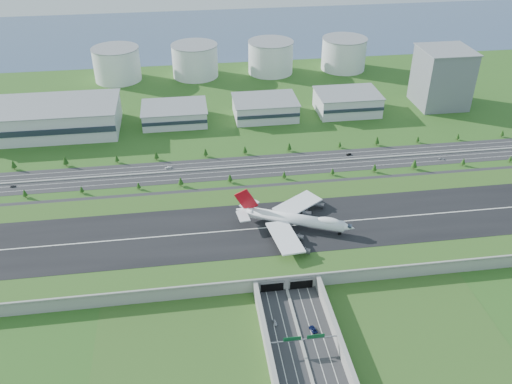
{
  "coord_description": "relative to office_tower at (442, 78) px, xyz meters",
  "views": [
    {
      "loc": [
        -50.31,
        -279.25,
        213.14
      ],
      "look_at": [
        -5.69,
        35.0,
        13.83
      ],
      "focal_mm": 38.0,
      "sensor_mm": 36.0,
      "label": 1
    }
  ],
  "objects": [
    {
      "name": "fuel_tank_d",
      "position": [
        -65.0,
        115.0,
        -10.0
      ],
      "size": [
        50.0,
        50.0,
        35.0
      ],
      "primitive_type": "cylinder",
      "color": "silver",
      "rests_on": "ground"
    },
    {
      "name": "bay_water",
      "position": [
        -200.0,
        285.0,
        -27.47
      ],
      "size": [
        1200.0,
        260.0,
        0.06
      ],
      "primitive_type": "cube",
      "color": "#3B5070",
      "rests_on": "ground"
    },
    {
      "name": "underpass_road",
      "position": [
        -200.0,
        -294.42,
        -24.07
      ],
      "size": [
        38.8,
        120.4,
        8.0
      ],
      "color": "#28282B",
      "rests_on": "ground"
    },
    {
      "name": "car_7",
      "position": [
        -266.98,
        -93.58,
        -26.62
      ],
      "size": [
        5.31,
        2.26,
        1.53
      ],
      "primitive_type": "imported",
      "rotation": [
        0.0,
        0.0,
        -1.55
      ],
      "color": "white",
      "rests_on": "ground"
    },
    {
      "name": "hangar_mid_a",
      "position": [
        -260.0,
        -5.0,
        -20.0
      ],
      "size": [
        58.0,
        42.0,
        15.0
      ],
      "primitive_type": "cube",
      "color": "silver",
      "rests_on": "ground"
    },
    {
      "name": "car_0",
      "position": [
        -211.23,
        -270.64,
        -26.6
      ],
      "size": [
        2.28,
        4.74,
        1.56
      ],
      "primitive_type": "imported",
      "rotation": [
        0.0,
        0.0,
        0.1
      ],
      "color": "silver",
      "rests_on": "ground"
    },
    {
      "name": "car_6",
      "position": [
        -45.19,
        -110.28,
        -26.72
      ],
      "size": [
        5.1,
        3.13,
        1.32
      ],
      "primitive_type": "imported",
      "rotation": [
        0.0,
        0.0,
        1.36
      ],
      "color": "silver",
      "rests_on": "ground"
    },
    {
      "name": "car_5",
      "position": [
        -118.2,
        -91.99,
        -26.67
      ],
      "size": [
        4.56,
        2.53,
        1.42
      ],
      "primitive_type": "imported",
      "rotation": [
        0.0,
        0.0,
        -1.32
      ],
      "color": "black",
      "rests_on": "ground"
    },
    {
      "name": "office_tower",
      "position": [
        0.0,
        0.0,
        0.0
      ],
      "size": [
        46.0,
        46.0,
        55.0
      ],
      "primitive_type": "cube",
      "color": "slate",
      "rests_on": "ground"
    },
    {
      "name": "tree_row",
      "position": [
        -207.22,
        -98.92,
        -23.05
      ],
      "size": [
        504.27,
        48.63,
        8.29
      ],
      "color": "#3D2819",
      "rests_on": "ground"
    },
    {
      "name": "fuel_tank_a",
      "position": [
        -320.0,
        115.0,
        -10.0
      ],
      "size": [
        50.0,
        50.0,
        35.0
      ],
      "primitive_type": "cylinder",
      "color": "silver",
      "rests_on": "ground"
    },
    {
      "name": "airfield_deck",
      "position": [
        -200.0,
        -195.09,
        -23.38
      ],
      "size": [
        520.0,
        100.0,
        9.2
      ],
      "color": "gray",
      "rests_on": "ground"
    },
    {
      "name": "hangar_mid_b",
      "position": [
        -175.0,
        -5.0,
        -19.0
      ],
      "size": [
        58.0,
        42.0,
        17.0
      ],
      "primitive_type": "cube",
      "color": "silver",
      "rests_on": "ground"
    },
    {
      "name": "boeing_747",
      "position": [
        -186.33,
        -197.05,
        -12.65
      ],
      "size": [
        73.78,
        68.2,
        24.3
      ],
      "rotation": [
        0.0,
        0.0,
        -0.41
      ],
      "color": "white",
      "rests_on": "airfield_deck"
    },
    {
      "name": "sign_gantry_near",
      "position": [
        -200.0,
        -290.04,
        -20.55
      ],
      "size": [
        38.7,
        0.7,
        9.8
      ],
      "color": "gray",
      "rests_on": "ground"
    },
    {
      "name": "hangar_mid_c",
      "position": [
        -95.0,
        -5.0,
        -18.0
      ],
      "size": [
        58.0,
        42.0,
        19.0
      ],
      "primitive_type": "cube",
      "color": "silver",
      "rests_on": "ground"
    },
    {
      "name": "fuel_tank_b",
      "position": [
        -235.0,
        115.0,
        -10.0
      ],
      "size": [
        50.0,
        50.0,
        35.0
      ],
      "primitive_type": "cylinder",
      "color": "silver",
      "rests_on": "ground"
    },
    {
      "name": "car_4",
      "position": [
        -382.55,
        -105.49,
        -26.67
      ],
      "size": [
        4.38,
        2.31,
        1.42
      ],
      "primitive_type": "imported",
      "rotation": [
        0.0,
        0.0,
        1.73
      ],
      "color": "#4E4E52",
      "rests_on": "ground"
    },
    {
      "name": "ground",
      "position": [
        -200.0,
        -195.0,
        -27.5
      ],
      "size": [
        1200.0,
        1200.0,
        0.0
      ],
      "primitive_type": "plane",
      "color": "#2F541A",
      "rests_on": "ground"
    },
    {
      "name": "hangar_west",
      "position": [
        -370.0,
        -10.0,
        -15.0
      ],
      "size": [
        120.0,
        60.0,
        25.0
      ],
      "primitive_type": "cube",
      "color": "silver",
      "rests_on": "ground"
    },
    {
      "name": "north_expressway",
      "position": [
        -200.0,
        -100.0,
        -27.44
      ],
      "size": [
        560.0,
        36.0,
        0.12
      ],
      "primitive_type": "cube",
      "color": "#28282B",
      "rests_on": "ground"
    },
    {
      "name": "car_2",
      "position": [
        -192.13,
        -278.24,
        -26.56
      ],
      "size": [
        4.28,
        6.41,
        1.63
      ],
      "primitive_type": "imported",
      "rotation": [
        0.0,
        0.0,
        3.43
      ],
      "color": "#0C1540",
      "rests_on": "ground"
    },
    {
      "name": "fuel_tank_c",
      "position": [
        -150.0,
        115.0,
        -10.0
      ],
      "size": [
        50.0,
        50.0,
        35.0
      ],
      "primitive_type": "cylinder",
      "color": "silver",
      "rests_on": "ground"
    }
  ]
}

